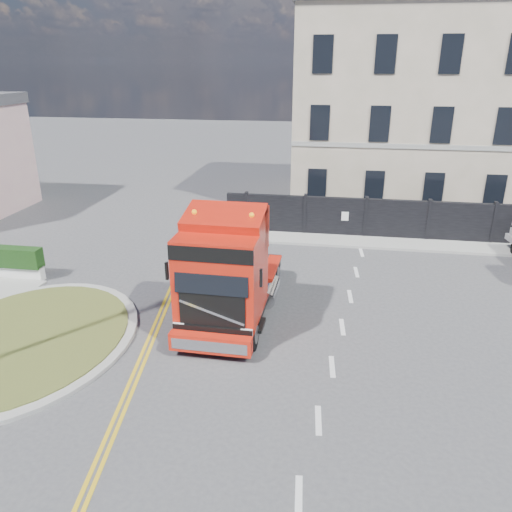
# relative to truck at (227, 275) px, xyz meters

# --- Properties ---
(ground) EXTENTS (120.00, 120.00, 0.00)m
(ground) POSITION_rel_truck_xyz_m (0.86, 0.78, -1.78)
(ground) COLOR #424244
(ground) RESTS_ON ground
(traffic_island) EXTENTS (6.80, 6.80, 0.17)m
(traffic_island) POSITION_rel_truck_xyz_m (-6.14, -2.22, -1.70)
(traffic_island) COLOR gray
(traffic_island) RESTS_ON ground
(hoarding_fence) EXTENTS (18.80, 0.25, 2.00)m
(hoarding_fence) POSITION_rel_truck_xyz_m (7.41, 9.78, -0.78)
(hoarding_fence) COLOR black
(hoarding_fence) RESTS_ON ground
(georgian_building) EXTENTS (12.30, 10.30, 12.80)m
(georgian_building) POSITION_rel_truck_xyz_m (6.86, 17.28, 3.99)
(georgian_building) COLOR beige
(georgian_building) RESTS_ON ground
(pavement_far) EXTENTS (20.00, 1.60, 0.12)m
(pavement_far) POSITION_rel_truck_xyz_m (6.86, 8.88, -1.72)
(pavement_far) COLOR gray
(pavement_far) RESTS_ON ground
(truck) EXTENTS (2.61, 6.67, 3.97)m
(truck) POSITION_rel_truck_xyz_m (0.00, 0.00, 0.00)
(truck) COLOR black
(truck) RESTS_ON ground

